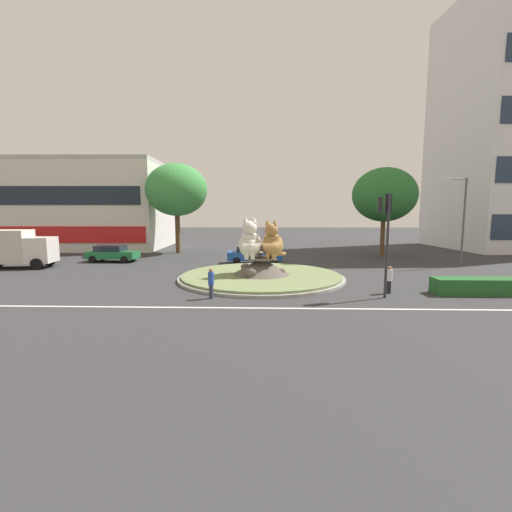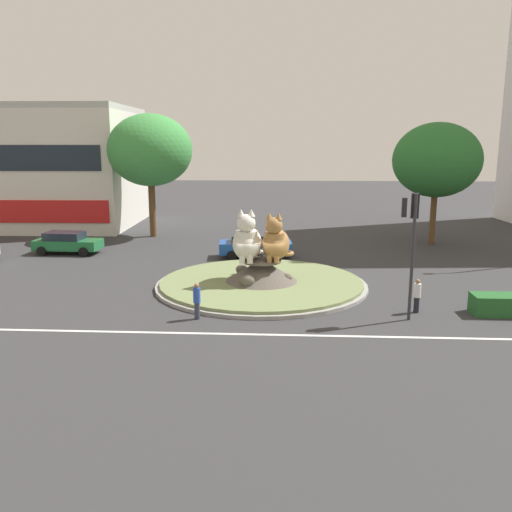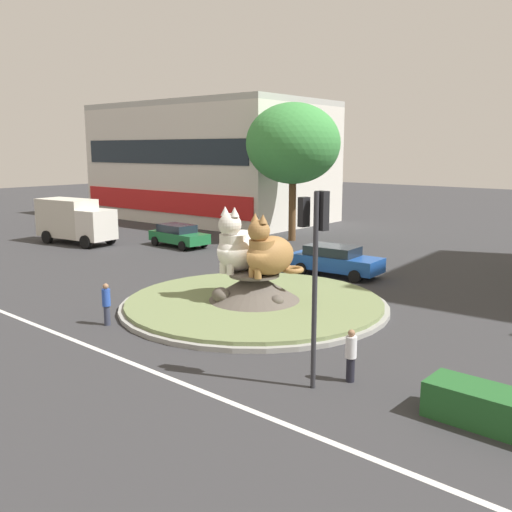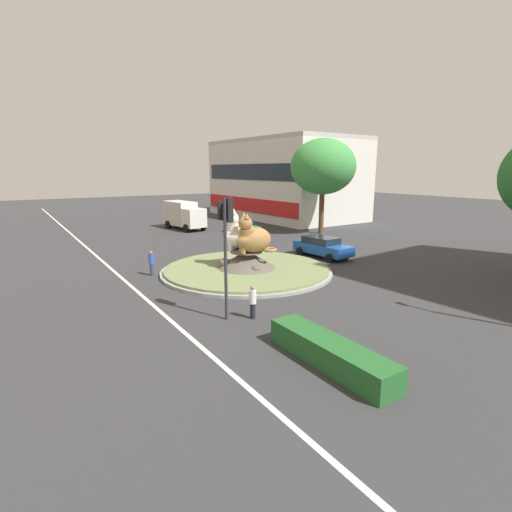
{
  "view_description": "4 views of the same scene",
  "coord_description": "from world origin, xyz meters",
  "px_view_note": "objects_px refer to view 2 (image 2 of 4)",
  "views": [
    {
      "loc": [
        0.35,
        -23.44,
        4.52
      ],
      "look_at": [
        -0.37,
        0.21,
        1.54
      ],
      "focal_mm": 24.62,
      "sensor_mm": 36.0,
      "label": 1
    },
    {
      "loc": [
        1.21,
        -27.65,
        7.55
      ],
      "look_at": [
        -0.34,
        1.02,
        1.44
      ],
      "focal_mm": 37.77,
      "sensor_mm": 36.0,
      "label": 2
    },
    {
      "loc": [
        15.12,
        -17.34,
        6.55
      ],
      "look_at": [
        -0.88,
        1.13,
        1.91
      ],
      "focal_mm": 39.75,
      "sensor_mm": 36.0,
      "label": 3
    },
    {
      "loc": [
        21.42,
        -13.07,
        6.64
      ],
      "look_at": [
        2.91,
        -1.13,
        1.77
      ],
      "focal_mm": 27.59,
      "sensor_mm": 36.0,
      "label": 4
    }
  ],
  "objects_px": {
    "sedan_on_far_lane": "(255,245)",
    "pedestrian_white_shirt": "(417,295)",
    "shophouse_block": "(14,167)",
    "pedestrian_blue_shirt": "(197,300)",
    "broadleaf_tree_behind_island": "(150,150)",
    "traffic_light_mast": "(412,229)",
    "hatchback_near_shophouse": "(67,242)",
    "second_tree_near_tower": "(437,160)",
    "cat_statue_white": "(247,241)",
    "cat_statue_tabby": "(276,242)"
  },
  "relations": [
    {
      "from": "cat_statue_tabby",
      "to": "shophouse_block",
      "type": "height_order",
      "value": "shophouse_block"
    },
    {
      "from": "cat_statue_tabby",
      "to": "traffic_light_mast",
      "type": "distance_m",
      "value": 7.84
    },
    {
      "from": "sedan_on_far_lane",
      "to": "hatchback_near_shophouse",
      "type": "relative_size",
      "value": 1.08
    },
    {
      "from": "traffic_light_mast",
      "to": "broadleaf_tree_behind_island",
      "type": "relative_size",
      "value": 0.56
    },
    {
      "from": "cat_statue_tabby",
      "to": "cat_statue_white",
      "type": "bearing_deg",
      "value": -74.98
    },
    {
      "from": "shophouse_block",
      "to": "broadleaf_tree_behind_island",
      "type": "bearing_deg",
      "value": -23.13
    },
    {
      "from": "second_tree_near_tower",
      "to": "pedestrian_blue_shirt",
      "type": "bearing_deg",
      "value": -128.86
    },
    {
      "from": "traffic_light_mast",
      "to": "shophouse_block",
      "type": "xyz_separation_m",
      "value": [
        -30.05,
        25.6,
        1.34
      ]
    },
    {
      "from": "traffic_light_mast",
      "to": "pedestrian_white_shirt",
      "type": "height_order",
      "value": "traffic_light_mast"
    },
    {
      "from": "shophouse_block",
      "to": "pedestrian_blue_shirt",
      "type": "height_order",
      "value": "shophouse_block"
    },
    {
      "from": "shophouse_block",
      "to": "sedan_on_far_lane",
      "type": "height_order",
      "value": "shophouse_block"
    },
    {
      "from": "cat_statue_white",
      "to": "broadleaf_tree_behind_island",
      "type": "relative_size",
      "value": 0.29
    },
    {
      "from": "cat_statue_tabby",
      "to": "shophouse_block",
      "type": "xyz_separation_m",
      "value": [
        -24.24,
        20.57,
        2.92
      ]
    },
    {
      "from": "pedestrian_blue_shirt",
      "to": "sedan_on_far_lane",
      "type": "relative_size",
      "value": 0.33
    },
    {
      "from": "traffic_light_mast",
      "to": "shophouse_block",
      "type": "relative_size",
      "value": 0.25
    },
    {
      "from": "cat_statue_white",
      "to": "pedestrian_white_shirt",
      "type": "bearing_deg",
      "value": 63.66
    },
    {
      "from": "broadleaf_tree_behind_island",
      "to": "traffic_light_mast",
      "type": "bearing_deg",
      "value": -51.34
    },
    {
      "from": "pedestrian_white_shirt",
      "to": "pedestrian_blue_shirt",
      "type": "xyz_separation_m",
      "value": [
        -9.72,
        -1.46,
        0.04
      ]
    },
    {
      "from": "broadleaf_tree_behind_island",
      "to": "second_tree_near_tower",
      "type": "distance_m",
      "value": 21.84
    },
    {
      "from": "broadleaf_tree_behind_island",
      "to": "sedan_on_far_lane",
      "type": "relative_size",
      "value": 2.0
    },
    {
      "from": "hatchback_near_shophouse",
      "to": "cat_statue_white",
      "type": "bearing_deg",
      "value": -29.01
    },
    {
      "from": "shophouse_block",
      "to": "cat_statue_white",
      "type": "bearing_deg",
      "value": -43.8
    },
    {
      "from": "cat_statue_white",
      "to": "hatchback_near_shophouse",
      "type": "bearing_deg",
      "value": -121.73
    },
    {
      "from": "pedestrian_white_shirt",
      "to": "second_tree_near_tower",
      "type": "bearing_deg",
      "value": 30.44
    },
    {
      "from": "cat_statue_white",
      "to": "cat_statue_tabby",
      "type": "bearing_deg",
      "value": 95.67
    },
    {
      "from": "broadleaf_tree_behind_island",
      "to": "pedestrian_blue_shirt",
      "type": "relative_size",
      "value": 6.04
    },
    {
      "from": "broadleaf_tree_behind_island",
      "to": "pedestrian_white_shirt",
      "type": "relative_size",
      "value": 6.29
    },
    {
      "from": "cat_statue_tabby",
      "to": "pedestrian_white_shirt",
      "type": "relative_size",
      "value": 1.68
    },
    {
      "from": "broadleaf_tree_behind_island",
      "to": "pedestrian_blue_shirt",
      "type": "xyz_separation_m",
      "value": [
        6.93,
        -20.54,
        -6.03
      ]
    },
    {
      "from": "shophouse_block",
      "to": "broadleaf_tree_behind_island",
      "type": "xyz_separation_m",
      "value": [
        14.02,
        -5.56,
        1.57
      ]
    },
    {
      "from": "traffic_light_mast",
      "to": "hatchback_near_shophouse",
      "type": "distance_m",
      "value": 24.26
    },
    {
      "from": "second_tree_near_tower",
      "to": "pedestrian_white_shirt",
      "type": "xyz_separation_m",
      "value": [
        -5.07,
        -16.91,
        -5.42
      ]
    },
    {
      "from": "traffic_light_mast",
      "to": "sedan_on_far_lane",
      "type": "xyz_separation_m",
      "value": [
        -7.33,
        12.35,
        -3.15
      ]
    },
    {
      "from": "pedestrian_blue_shirt",
      "to": "sedan_on_far_lane",
      "type": "distance_m",
      "value": 12.98
    },
    {
      "from": "pedestrian_white_shirt",
      "to": "sedan_on_far_lane",
      "type": "bearing_deg",
      "value": 82.03
    },
    {
      "from": "broadleaf_tree_behind_island",
      "to": "cat_statue_tabby",
      "type": "bearing_deg",
      "value": -55.76
    },
    {
      "from": "pedestrian_white_shirt",
      "to": "broadleaf_tree_behind_island",
      "type": "bearing_deg",
      "value": 88.24
    },
    {
      "from": "cat_statue_white",
      "to": "pedestrian_blue_shirt",
      "type": "height_order",
      "value": "cat_statue_white"
    },
    {
      "from": "shophouse_block",
      "to": "hatchback_near_shophouse",
      "type": "relative_size",
      "value": 4.86
    },
    {
      "from": "sedan_on_far_lane",
      "to": "hatchback_near_shophouse",
      "type": "bearing_deg",
      "value": 173.09
    },
    {
      "from": "traffic_light_mast",
      "to": "broadleaf_tree_behind_island",
      "type": "height_order",
      "value": "broadleaf_tree_behind_island"
    },
    {
      "from": "cat_statue_white",
      "to": "traffic_light_mast",
      "type": "relative_size",
      "value": 0.52
    },
    {
      "from": "sedan_on_far_lane",
      "to": "pedestrian_white_shirt",
      "type": "bearing_deg",
      "value": -59.48
    },
    {
      "from": "cat_statue_white",
      "to": "cat_statue_tabby",
      "type": "height_order",
      "value": "cat_statue_white"
    },
    {
      "from": "cat_statue_tabby",
      "to": "broadleaf_tree_behind_island",
      "type": "distance_m",
      "value": 18.7
    },
    {
      "from": "cat_statue_white",
      "to": "shophouse_block",
      "type": "bearing_deg",
      "value": -132.27
    },
    {
      "from": "pedestrian_blue_shirt",
      "to": "hatchback_near_shophouse",
      "type": "relative_size",
      "value": 0.36
    },
    {
      "from": "broadleaf_tree_behind_island",
      "to": "pedestrian_blue_shirt",
      "type": "height_order",
      "value": "broadleaf_tree_behind_island"
    },
    {
      "from": "hatchback_near_shophouse",
      "to": "pedestrian_blue_shirt",
      "type": "bearing_deg",
      "value": -47.45
    },
    {
      "from": "cat_statue_white",
      "to": "cat_statue_tabby",
      "type": "xyz_separation_m",
      "value": [
        1.48,
        0.15,
        -0.07
      ]
    }
  ]
}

